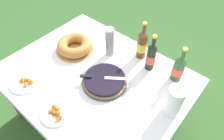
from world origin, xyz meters
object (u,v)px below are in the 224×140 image
(paper_towel_roll, at_px, (174,101))
(cider_bottle_amber, at_px, (142,44))
(cup_stack, at_px, (110,42))
(cider_bottle_green, at_px, (179,68))
(snack_plate_left, at_px, (25,82))
(bundt_cake, at_px, (74,46))
(snack_plate_near, at_px, (56,113))
(serving_knife, at_px, (101,77))
(berry_tart, at_px, (105,81))
(juice_bottle_red, at_px, (151,56))

(paper_towel_roll, bearing_deg, cider_bottle_amber, 146.13)
(cup_stack, distance_m, cider_bottle_green, 0.58)
(snack_plate_left, bearing_deg, bundt_cake, 89.54)
(snack_plate_left, bearing_deg, snack_plate_near, -2.47)
(serving_knife, bearing_deg, berry_tart, 0.00)
(cup_stack, relative_size, snack_plate_near, 1.26)
(juice_bottle_red, height_order, snack_plate_near, juice_bottle_red)
(cup_stack, relative_size, snack_plate_left, 1.13)
(juice_bottle_red, xyz_separation_m, snack_plate_near, (-0.23, -0.77, -0.11))
(bundt_cake, height_order, paper_towel_roll, paper_towel_roll)
(serving_knife, height_order, bundt_cake, bundt_cake)
(berry_tart, xyz_separation_m, snack_plate_near, (-0.07, -0.41, -0.01))
(bundt_cake, relative_size, cider_bottle_amber, 0.99)
(cup_stack, bearing_deg, snack_plate_left, -112.62)
(berry_tart, relative_size, snack_plate_left, 1.45)
(juice_bottle_red, distance_m, snack_plate_left, 0.98)
(bundt_cake, bearing_deg, juice_bottle_red, 21.68)
(serving_knife, distance_m, cider_bottle_green, 0.58)
(cup_stack, relative_size, paper_towel_roll, 1.14)
(juice_bottle_red, bearing_deg, snack_plate_near, -107.04)
(snack_plate_left, bearing_deg, cup_stack, 67.38)
(berry_tart, xyz_separation_m, serving_knife, (-0.02, -0.02, 0.04))
(bundt_cake, xyz_separation_m, cider_bottle_green, (0.84, 0.28, 0.06))
(cider_bottle_green, bearing_deg, bundt_cake, -161.29)
(serving_knife, relative_size, cider_bottle_green, 1.04)
(cider_bottle_green, xyz_separation_m, snack_plate_left, (-0.84, -0.79, -0.10))
(cup_stack, bearing_deg, cider_bottle_amber, 35.63)
(snack_plate_near, distance_m, paper_towel_roll, 0.78)
(juice_bottle_red, xyz_separation_m, snack_plate_left, (-0.62, -0.75, -0.11))
(cider_bottle_green, bearing_deg, berry_tart, -134.23)
(cup_stack, bearing_deg, serving_knife, -61.02)
(cider_bottle_green, distance_m, juice_bottle_red, 0.22)
(cup_stack, bearing_deg, cider_bottle_green, 12.43)
(juice_bottle_red, bearing_deg, cider_bottle_amber, 153.23)
(berry_tart, bearing_deg, snack_plate_near, -99.68)
(cider_bottle_green, bearing_deg, snack_plate_left, -136.90)
(cider_bottle_amber, xyz_separation_m, juice_bottle_red, (0.13, -0.07, -0.01))
(serving_knife, xyz_separation_m, juice_bottle_red, (0.19, 0.37, 0.06))
(cider_bottle_green, bearing_deg, cider_bottle_amber, 175.22)
(serving_knife, distance_m, bundt_cake, 0.45)
(bundt_cake, xyz_separation_m, cider_bottle_amber, (0.49, 0.31, 0.08))
(cup_stack, relative_size, cider_bottle_green, 0.88)
(bundt_cake, relative_size, snack_plate_near, 1.58)
(cider_bottle_green, height_order, paper_towel_roll, cider_bottle_green)
(juice_bottle_red, bearing_deg, cider_bottle_green, 9.74)
(snack_plate_near, height_order, paper_towel_roll, paper_towel_roll)
(cider_bottle_green, xyz_separation_m, snack_plate_near, (-0.45, -0.80, -0.10))
(snack_plate_near, bearing_deg, paper_towel_roll, 42.32)
(bundt_cake, distance_m, snack_plate_near, 0.65)
(berry_tart, relative_size, paper_towel_roll, 1.46)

